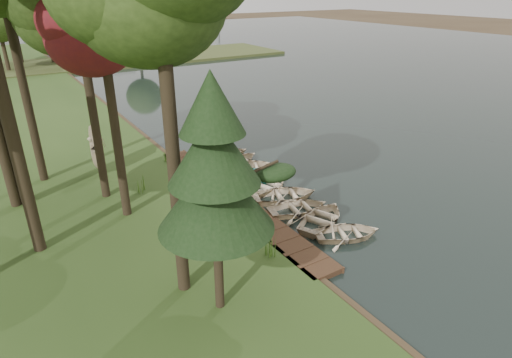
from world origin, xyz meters
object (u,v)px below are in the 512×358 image
boardwalk (231,199)px  stored_rowboat (102,169)px  rowboat_2 (298,207)px  pine_tree (214,170)px  rowboat_1 (322,217)px  rowboat_0 (347,231)px

boardwalk → stored_rowboat: bearing=126.0°
rowboat_2 → stored_rowboat: 12.33m
boardwalk → pine_tree: bearing=-121.8°
rowboat_2 → pine_tree: bearing=134.8°
rowboat_1 → stored_rowboat: bearing=9.7°
rowboat_1 → pine_tree: size_ratio=0.41×
rowboat_1 → stored_rowboat: (-7.68, 11.37, 0.22)m
stored_rowboat → rowboat_2: bearing=-117.0°
rowboat_0 → rowboat_1: size_ratio=0.90×
boardwalk → pine_tree: pine_tree is taller
rowboat_0 → rowboat_2: bearing=30.5°
boardwalk → rowboat_0: (2.77, -6.08, 0.22)m
rowboat_0 → rowboat_2: 3.16m
rowboat_0 → rowboat_2: rowboat_2 is taller
boardwalk → rowboat_2: size_ratio=4.97×
boardwalk → pine_tree: size_ratio=1.92×
boardwalk → stored_rowboat: stored_rowboat is taller
rowboat_0 → pine_tree: size_ratio=0.37×
rowboat_1 → rowboat_0: bearing=160.0°
pine_tree → boardwalk: bearing=58.2°
boardwalk → rowboat_1: rowboat_1 is taller
rowboat_0 → rowboat_1: 1.65m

